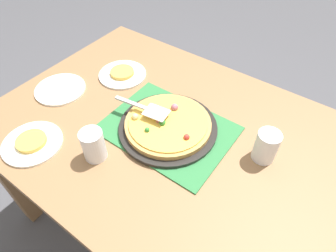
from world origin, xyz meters
name	(u,v)px	position (x,y,z in m)	size (l,w,h in m)	color
ground_plane	(168,217)	(0.00, 0.00, 0.00)	(8.00, 8.00, 0.00)	#4C4C51
dining_table	(168,147)	(0.00, 0.00, 0.64)	(1.40, 1.00, 0.75)	olive
placemat	(168,129)	(0.00, 0.00, 0.75)	(0.48, 0.36, 0.01)	#2D753D
pizza_pan	(168,127)	(0.00, 0.00, 0.76)	(0.38, 0.38, 0.01)	black
pizza	(168,124)	(0.00, 0.00, 0.78)	(0.33, 0.33, 0.05)	tan
plate_near_left	(122,75)	(0.38, -0.15, 0.76)	(0.22, 0.22, 0.01)	white
plate_far_right	(32,143)	(0.36, 0.35, 0.76)	(0.22, 0.22, 0.01)	white
plate_side	(60,89)	(0.53, 0.09, 0.76)	(0.22, 0.22, 0.01)	white
served_slice_left	(122,72)	(0.38, -0.15, 0.77)	(0.11, 0.11, 0.02)	#EAB747
served_slice_right	(31,141)	(0.36, 0.35, 0.77)	(0.11, 0.11, 0.02)	#EAB747
cup_near	(266,146)	(-0.35, -0.09, 0.81)	(0.08, 0.08, 0.12)	white
cup_far	(93,145)	(0.13, 0.25, 0.81)	(0.08, 0.08, 0.12)	white
pizza_server	(145,108)	(0.10, 0.01, 0.82)	(0.23, 0.08, 0.01)	silver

